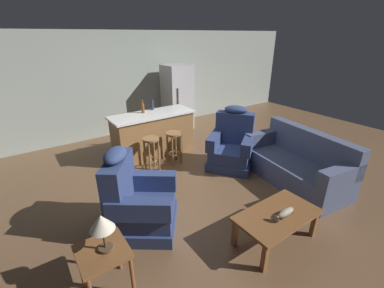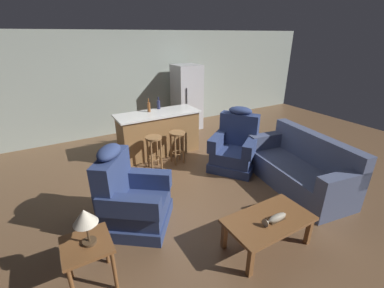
{
  "view_description": "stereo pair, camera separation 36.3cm",
  "coord_description": "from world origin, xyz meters",
  "px_view_note": "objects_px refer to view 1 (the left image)",
  "views": [
    {
      "loc": [
        -2.33,
        -3.44,
        2.51
      ],
      "look_at": [
        0.02,
        -0.1,
        0.75
      ],
      "focal_mm": 24.0,
      "sensor_mm": 36.0,
      "label": 1
    },
    {
      "loc": [
        -2.02,
        -3.64,
        2.51
      ],
      "look_at": [
        0.02,
        -0.1,
        0.75
      ],
      "focal_mm": 24.0,
      "sensor_mm": 36.0,
      "label": 2
    }
  ],
  "objects_px": {
    "refrigerator": "(177,98)",
    "table_lamp": "(102,224)",
    "recliner_near_lamp": "(137,202)",
    "recliner_near_island": "(232,146)",
    "bar_stool_left": "(151,148)",
    "couch": "(297,164)",
    "bar_stool_right": "(174,142)",
    "fish_figurine": "(284,214)",
    "kitchen_island": "(153,134)",
    "bottle_tall_green": "(143,108)",
    "end_table": "(104,258)",
    "coffee_table": "(277,217)",
    "bottle_short_amber": "(152,105)"
  },
  "relations": [
    {
      "from": "couch",
      "to": "bottle_tall_green",
      "type": "bearing_deg",
      "value": -48.6
    },
    {
      "from": "end_table",
      "to": "bar_stool_right",
      "type": "relative_size",
      "value": 0.82
    },
    {
      "from": "recliner_near_island",
      "to": "bar_stool_right",
      "type": "distance_m",
      "value": 1.18
    },
    {
      "from": "fish_figurine",
      "to": "recliner_near_lamp",
      "type": "relative_size",
      "value": 0.28
    },
    {
      "from": "couch",
      "to": "recliner_near_island",
      "type": "xyz_separation_m",
      "value": [
        -0.53,
        1.16,
        0.08
      ]
    },
    {
      "from": "kitchen_island",
      "to": "bottle_tall_green",
      "type": "height_order",
      "value": "bottle_tall_green"
    },
    {
      "from": "table_lamp",
      "to": "bottle_short_amber",
      "type": "bearing_deg",
      "value": 55.56
    },
    {
      "from": "recliner_near_lamp",
      "to": "kitchen_island",
      "type": "relative_size",
      "value": 0.67
    },
    {
      "from": "fish_figurine",
      "to": "recliner_near_island",
      "type": "height_order",
      "value": "recliner_near_island"
    },
    {
      "from": "couch",
      "to": "bar_stool_left",
      "type": "relative_size",
      "value": 2.95
    },
    {
      "from": "refrigerator",
      "to": "bar_stool_left",
      "type": "bearing_deg",
      "value": -133.73
    },
    {
      "from": "bottle_tall_green",
      "to": "kitchen_island",
      "type": "bearing_deg",
      "value": -50.36
    },
    {
      "from": "refrigerator",
      "to": "bottle_short_amber",
      "type": "distance_m",
      "value": 1.56
    },
    {
      "from": "refrigerator",
      "to": "recliner_near_lamp",
      "type": "bearing_deg",
      "value": -129.62
    },
    {
      "from": "recliner_near_island",
      "to": "kitchen_island",
      "type": "height_order",
      "value": "recliner_near_island"
    },
    {
      "from": "couch",
      "to": "bottle_short_amber",
      "type": "bearing_deg",
      "value": -53.89
    },
    {
      "from": "recliner_near_lamp",
      "to": "recliner_near_island",
      "type": "height_order",
      "value": "same"
    },
    {
      "from": "recliner_near_lamp",
      "to": "recliner_near_island",
      "type": "distance_m",
      "value": 2.44
    },
    {
      "from": "couch",
      "to": "bottle_short_amber",
      "type": "distance_m",
      "value": 3.22
    },
    {
      "from": "bottle_tall_green",
      "to": "fish_figurine",
      "type": "bearing_deg",
      "value": -86.46
    },
    {
      "from": "recliner_near_lamp",
      "to": "table_lamp",
      "type": "xyz_separation_m",
      "value": [
        -0.64,
        -0.73,
        0.45
      ]
    },
    {
      "from": "coffee_table",
      "to": "bar_stool_left",
      "type": "distance_m",
      "value": 2.68
    },
    {
      "from": "bottle_short_amber",
      "to": "fish_figurine",
      "type": "bearing_deg",
      "value": -90.91
    },
    {
      "from": "couch",
      "to": "bar_stool_right",
      "type": "relative_size",
      "value": 2.95
    },
    {
      "from": "coffee_table",
      "to": "recliner_near_lamp",
      "type": "distance_m",
      "value": 1.84
    },
    {
      "from": "recliner_near_island",
      "to": "bar_stool_right",
      "type": "xyz_separation_m",
      "value": [
        -0.92,
        0.73,
        0.05
      ]
    },
    {
      "from": "refrigerator",
      "to": "bottle_tall_green",
      "type": "xyz_separation_m",
      "value": [
        -1.51,
        -1.04,
        0.18
      ]
    },
    {
      "from": "coffee_table",
      "to": "bar_stool_left",
      "type": "bearing_deg",
      "value": 99.34
    },
    {
      "from": "end_table",
      "to": "bar_stool_left",
      "type": "xyz_separation_m",
      "value": [
        1.59,
        2.11,
        0.01
      ]
    },
    {
      "from": "fish_figurine",
      "to": "couch",
      "type": "relative_size",
      "value": 0.17
    },
    {
      "from": "fish_figurine",
      "to": "table_lamp",
      "type": "relative_size",
      "value": 0.83
    },
    {
      "from": "bar_stool_right",
      "to": "fish_figurine",
      "type": "bearing_deg",
      "value": -91.2
    },
    {
      "from": "kitchen_island",
      "to": "bar_stool_right",
      "type": "xyz_separation_m",
      "value": [
        0.14,
        -0.63,
        -0.01
      ]
    },
    {
      "from": "recliner_near_island",
      "to": "end_table",
      "type": "relative_size",
      "value": 2.14
    },
    {
      "from": "end_table",
      "to": "bar_stool_left",
      "type": "distance_m",
      "value": 2.64
    },
    {
      "from": "coffee_table",
      "to": "bottle_tall_green",
      "type": "height_order",
      "value": "bottle_tall_green"
    },
    {
      "from": "recliner_near_lamp",
      "to": "bar_stool_right",
      "type": "relative_size",
      "value": 1.76
    },
    {
      "from": "coffee_table",
      "to": "fish_figurine",
      "type": "relative_size",
      "value": 3.24
    },
    {
      "from": "kitchen_island",
      "to": "bottle_short_amber",
      "type": "distance_m",
      "value": 0.65
    },
    {
      "from": "refrigerator",
      "to": "table_lamp",
      "type": "bearing_deg",
      "value": -129.96
    },
    {
      "from": "couch",
      "to": "kitchen_island",
      "type": "height_order",
      "value": "kitchen_island"
    },
    {
      "from": "recliner_near_island",
      "to": "bar_stool_left",
      "type": "distance_m",
      "value": 1.61
    },
    {
      "from": "kitchen_island",
      "to": "bar_stool_right",
      "type": "relative_size",
      "value": 2.65
    },
    {
      "from": "end_table",
      "to": "recliner_near_island",
      "type": "bearing_deg",
      "value": 24.4
    },
    {
      "from": "coffee_table",
      "to": "kitchen_island",
      "type": "xyz_separation_m",
      "value": [
        -0.07,
        3.27,
        0.11
      ]
    },
    {
      "from": "couch",
      "to": "bottle_tall_green",
      "type": "height_order",
      "value": "bottle_tall_green"
    },
    {
      "from": "recliner_near_lamp",
      "to": "bottle_short_amber",
      "type": "bearing_deg",
      "value": 94.33
    },
    {
      "from": "end_table",
      "to": "bottle_tall_green",
      "type": "relative_size",
      "value": 1.93
    },
    {
      "from": "recliner_near_lamp",
      "to": "bottle_short_amber",
      "type": "xyz_separation_m",
      "value": [
        1.43,
        2.29,
        0.63
      ]
    },
    {
      "from": "couch",
      "to": "bar_stool_right",
      "type": "distance_m",
      "value": 2.39
    }
  ]
}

